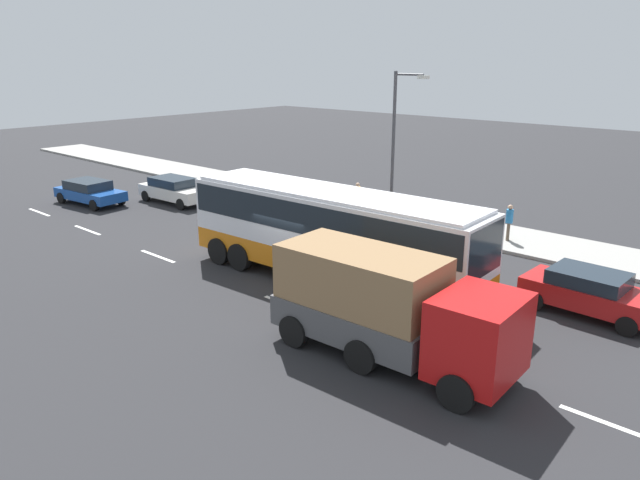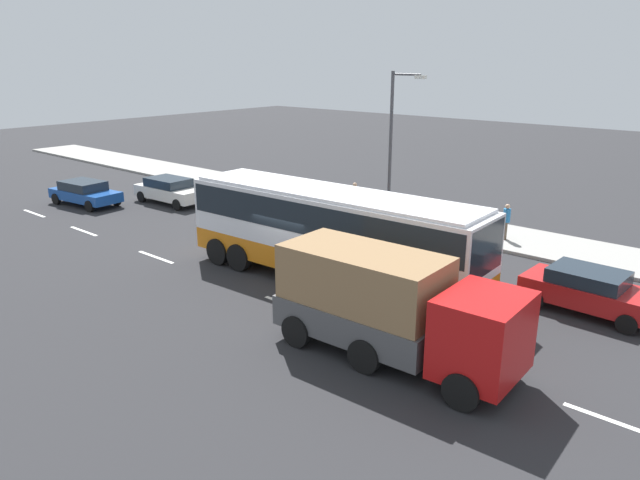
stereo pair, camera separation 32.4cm
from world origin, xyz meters
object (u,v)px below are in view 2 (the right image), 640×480
Objects in this scene: car_red_compact at (589,290)px; car_white_minivan at (170,190)px; street_lamp at (394,139)px; pedestrian_near_curb at (506,219)px; cargo_truck at (391,305)px; coach_bus at (331,226)px; car_blue_saloon at (85,192)px; pedestrian_at_crossing at (355,196)px.

car_white_minivan is at bearing -178.63° from car_red_compact.
car_red_compact is 0.58× the size of street_lamp.
car_red_compact is 2.58× the size of pedestrian_near_curb.
cargo_truck is at bearing 73.94° from pedestrian_near_curb.
cargo_truck is 13.73m from street_lamp.
car_white_minivan is (-15.09, 3.69, -1.40)m from coach_bus.
coach_bus is 9.56m from pedestrian_near_curb.
pedestrian_near_curb is at bearing 14.13° from car_white_minivan.
car_red_compact is (26.69, 3.17, 0.05)m from car_blue_saloon.
pedestrian_near_curb is at bearing 135.55° from car_red_compact.
coach_bus reaches higher than car_white_minivan.
car_white_minivan is at bearing 39.25° from car_blue_saloon.
car_white_minivan is at bearing -8.96° from pedestrian_near_curb.
cargo_truck is at bearing -36.64° from coach_bus.
car_blue_saloon is at bearing -154.77° from street_lamp.
street_lamp is (-2.51, 7.77, 2.18)m from coach_bus.
car_red_compact is (8.23, 3.43, -1.39)m from coach_bus.
pedestrian_near_curb is 6.44m from street_lamp.
pedestrian_at_crossing reaches higher than car_red_compact.
car_red_compact is (3.26, 6.84, -0.82)m from cargo_truck.
pedestrian_near_curb is 8.16m from pedestrian_at_crossing.
coach_bus is at bearing -155.35° from car_red_compact.
coach_bus is 6.06m from cargo_truck.
car_red_compact is 12.12m from street_lamp.
coach_bus is 7.34× the size of pedestrian_at_crossing.
street_lamp is (15.95, 7.52, 3.62)m from car_blue_saloon.
car_red_compact is 14.35m from pedestrian_at_crossing.
coach_bus is 1.71× the size of cargo_truck.
coach_bus is 15.60m from car_white_minivan.
pedestrian_at_crossing is (-13.48, 4.94, 0.31)m from car_red_compact.
coach_bus reaches higher than cargo_truck.
pedestrian_near_curb is (17.97, 5.36, 0.32)m from car_white_minivan.
coach_bus is at bearing -16.23° from car_white_minivan.
pedestrian_near_curb is at bearing 13.36° from street_lamp.
pedestrian_at_crossing is at bearing 161.89° from car_red_compact.
coach_bus is 2.85× the size of car_red_compact.
car_white_minivan is (-20.06, 7.10, -0.82)m from cargo_truck.
coach_bus is at bearing 46.76° from pedestrian_near_curb.
coach_bus reaches higher than pedestrian_near_curb.
pedestrian_near_curb is (21.34, 8.80, 0.36)m from car_blue_saloon.
cargo_truck is 21.30m from car_white_minivan.
street_lamp is (2.74, -0.60, 3.27)m from pedestrian_at_crossing.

